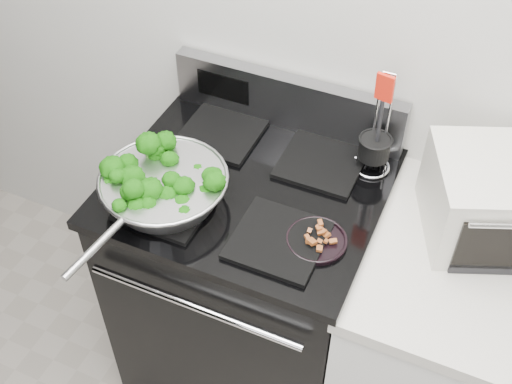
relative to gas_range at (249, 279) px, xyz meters
The scene contains 8 objects.
back_wall 0.97m from the gas_range, 48.22° to the left, with size 4.00×0.02×2.70m, color silver.
gas_range is the anchor object (origin of this frame).
counter 0.69m from the gas_range, ahead, with size 0.62×0.68×0.92m.
skillet 0.57m from the gas_range, 138.34° to the right, with size 0.37×0.58×0.08m.
broccoli_pile 0.59m from the gas_range, 138.71° to the right, with size 0.29×0.29×0.10m, color #083304, non-canonical shape.
bacon_plate 0.56m from the gas_range, 26.98° to the right, with size 0.17×0.17×0.04m.
utensil_holder 0.65m from the gas_range, 33.84° to the left, with size 0.11×0.11×0.34m.
toaster_oven 0.91m from the gas_range, 11.26° to the left, with size 0.50×0.45×0.24m.
Camera 1 is at (0.27, 0.18, 2.26)m, focal length 45.00 mm.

